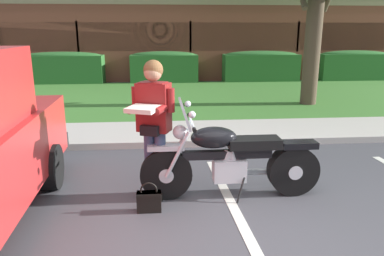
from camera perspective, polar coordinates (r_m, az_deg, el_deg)
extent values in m
plane|color=#424247|center=(3.76, 8.76, -17.97)|extent=(140.00, 140.00, 0.00)
cube|color=#B7B2A8|center=(6.66, 2.34, -2.25)|extent=(60.00, 0.20, 0.12)
cube|color=#B7B2A8|center=(7.47, 1.54, -0.47)|extent=(60.00, 1.50, 0.08)
cube|color=#3D752D|center=(11.34, -0.67, 4.83)|extent=(60.00, 6.46, 0.06)
cube|color=silver|center=(3.93, 8.72, -16.30)|extent=(0.30, 4.40, 0.01)
cylinder|color=black|center=(4.53, -4.03, -7.25)|extent=(0.64, 0.10, 0.64)
cylinder|color=silver|center=(4.53, -4.03, -7.25)|extent=(0.18, 0.12, 0.18)
cylinder|color=black|center=(4.82, 15.45, -6.37)|extent=(0.64, 0.18, 0.64)
cylinder|color=silver|center=(4.82, 15.45, -6.37)|extent=(0.18, 0.20, 0.18)
cube|color=silver|center=(4.41, -4.12, -3.04)|extent=(0.44, 0.14, 0.06)
cube|color=black|center=(4.73, 16.30, -2.49)|extent=(0.44, 0.20, 0.08)
cylinder|color=silver|center=(4.36, -2.29, -4.21)|extent=(0.31, 0.05, 0.58)
cylinder|color=silver|center=(4.51, -2.39, -3.55)|extent=(0.31, 0.05, 0.58)
sphere|color=silver|center=(4.36, -1.91, -0.64)|extent=(0.17, 0.17, 0.17)
cylinder|color=silver|center=(4.34, -0.07, 0.92)|extent=(0.04, 0.72, 0.03)
cylinder|color=black|center=(3.99, 0.38, -0.33)|extent=(0.04, 0.10, 0.04)
cylinder|color=black|center=(4.69, -0.46, 1.99)|extent=(0.04, 0.10, 0.04)
sphere|color=silver|center=(4.01, 0.02, 2.10)|extent=(0.08, 0.08, 0.08)
sphere|color=silver|center=(4.60, -0.66, 3.76)|extent=(0.08, 0.08, 0.08)
cube|color=#B2BCC6|center=(4.31, -1.14, 2.19)|extent=(0.14, 0.36, 0.35)
cube|color=black|center=(4.52, 5.49, -4.10)|extent=(1.10, 0.11, 0.10)
ellipsoid|color=black|center=(4.42, 3.39, -1.48)|extent=(0.56, 0.32, 0.26)
cube|color=black|center=(4.55, 9.63, -2.27)|extent=(0.64, 0.28, 0.12)
cube|color=silver|center=(4.59, 5.79, -6.44)|extent=(0.40, 0.24, 0.28)
cylinder|color=silver|center=(4.53, 5.42, -4.58)|extent=(0.18, 0.12, 0.21)
cylinder|color=silver|center=(4.54, 6.27, -4.54)|extent=(0.18, 0.12, 0.21)
cylinder|color=silver|center=(4.84, 9.79, -6.74)|extent=(0.60, 0.08, 0.08)
cylinder|color=silver|center=(4.89, 12.07, -6.61)|extent=(0.60, 0.08, 0.08)
cylinder|color=black|center=(4.55, 7.61, -9.56)|extent=(0.12, 0.12, 0.30)
cube|color=black|center=(4.67, -4.89, -10.20)|extent=(0.19, 0.26, 0.10)
cube|color=black|center=(4.72, -6.50, -9.96)|extent=(0.19, 0.26, 0.10)
cylinder|color=#3D4C70|center=(4.54, -4.91, -5.75)|extent=(0.14, 0.14, 0.86)
cylinder|color=#3D4C70|center=(4.59, -6.54, -5.55)|extent=(0.14, 0.14, 0.86)
cube|color=maroon|center=(4.36, -5.97, 3.24)|extent=(0.43, 0.35, 0.58)
cube|color=maroon|center=(4.31, -6.07, 6.75)|extent=(0.35, 0.30, 0.06)
sphere|color=#A87A5B|center=(4.30, -6.12, 8.60)|extent=(0.21, 0.21, 0.21)
sphere|color=brown|center=(4.31, -6.05, 9.02)|extent=(0.23, 0.23, 0.23)
cube|color=black|center=(4.30, -6.55, -0.36)|extent=(0.24, 0.17, 0.12)
cylinder|color=maroon|center=(4.15, -4.80, 2.96)|extent=(0.21, 0.35, 0.09)
cylinder|color=maroon|center=(4.28, -8.79, 3.19)|extent=(0.21, 0.35, 0.09)
cylinder|color=maroon|center=(4.24, -3.37, 4.34)|extent=(0.10, 0.10, 0.28)
cylinder|color=maroon|center=(4.41, -8.75, 4.61)|extent=(0.10, 0.10, 0.28)
cube|color=beige|center=(4.08, -7.62, 2.96)|extent=(0.42, 0.42, 0.05)
cube|color=black|center=(4.33, -6.70, -11.33)|extent=(0.28, 0.12, 0.24)
cube|color=black|center=(4.28, -6.74, -10.16)|extent=(0.28, 0.13, 0.04)
torus|color=black|center=(4.27, -6.76, -9.64)|extent=(0.20, 0.02, 0.20)
cube|color=black|center=(6.24, -27.35, -1.89)|extent=(1.90, 0.19, 0.20)
cylinder|color=black|center=(5.16, -21.28, -5.70)|extent=(0.27, 0.61, 0.60)
cylinder|color=#4C3D2D|center=(10.51, 18.23, 11.87)|extent=(0.43, 0.43, 3.18)
cube|color=#286028|center=(15.07, -19.35, 8.53)|extent=(3.03, 0.90, 1.10)
ellipsoid|color=#286028|center=(15.03, -19.53, 10.61)|extent=(2.88, 0.84, 0.28)
cube|color=#286028|center=(14.60, -4.35, 9.14)|extent=(2.61, 0.90, 1.10)
ellipsoid|color=#286028|center=(14.56, -4.39, 11.29)|extent=(2.48, 0.84, 0.28)
cube|color=#286028|center=(15.14, 10.61, 9.13)|extent=(2.99, 0.90, 1.10)
ellipsoid|color=#286028|center=(15.09, 10.71, 11.21)|extent=(2.84, 0.84, 0.28)
cube|color=#286028|center=(16.58, 23.74, 8.63)|extent=(2.86, 0.90, 1.10)
ellipsoid|color=#286028|center=(16.54, 23.94, 10.52)|extent=(2.71, 0.84, 0.28)
cube|color=brown|center=(19.96, -1.41, 13.80)|extent=(25.93, 9.94, 3.23)
cube|color=#998466|center=(15.08, -0.25, 19.10)|extent=(25.93, 0.10, 0.24)
cube|color=#4C4742|center=(20.00, -1.44, 18.72)|extent=(26.19, 10.04, 0.20)
cube|color=#1E282D|center=(15.03, -0.24, 14.03)|extent=(22.04, 0.06, 1.10)
cube|color=brown|center=(15.31, -17.40, 13.39)|extent=(0.08, 0.04, 1.20)
cube|color=brown|center=(15.02, -0.24, 14.03)|extent=(0.08, 0.04, 1.20)
cube|color=brown|center=(15.99, 16.18, 13.52)|extent=(0.08, 0.04, 1.20)
cube|color=#473323|center=(16.32, 18.56, 10.80)|extent=(1.00, 0.08, 2.10)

